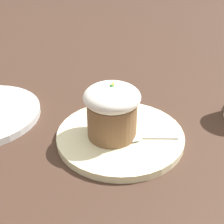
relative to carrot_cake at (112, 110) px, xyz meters
The scene contains 4 objects.
ground_plane 0.07m from the carrot_cake, 59.77° to the right, with size 4.00×4.00×0.00m, color #3D281E.
dessert_plate 0.06m from the carrot_cake, 59.77° to the right, with size 0.24×0.24×0.01m.
carrot_cake is the anchor object (origin of this frame).
spoon 0.07m from the carrot_cake, 90.76° to the right, with size 0.04×0.11×0.01m.
Camera 1 is at (-0.47, -0.09, 0.35)m, focal length 50.00 mm.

